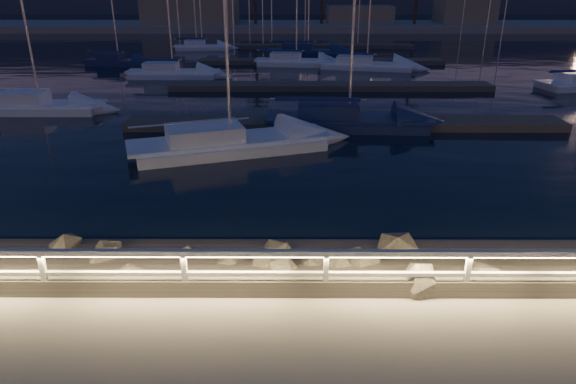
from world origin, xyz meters
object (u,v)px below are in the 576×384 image
sailboat_i (117,61)px  sailboat_k (306,51)px  sailboat_c (225,142)px  sailboat_a (37,105)px  sailboat_m (201,46)px  sailboat_l (364,64)px  guard_rail (418,263)px  sailboat_j (294,61)px  sailboat_b (344,119)px  sailboat_e (171,72)px

sailboat_i → sailboat_k: 18.23m
sailboat_c → sailboat_i: bearing=97.8°
sailboat_a → sailboat_i: bearing=93.2°
sailboat_i → sailboat_m: size_ratio=0.99×
sailboat_i → sailboat_l: bearing=6.2°
guard_rail → sailboat_i: (-17.99, 36.79, -0.98)m
sailboat_i → sailboat_j: (15.64, -0.02, 0.02)m
sailboat_b → sailboat_e: 18.93m
sailboat_e → sailboat_l: (15.47, 4.41, -0.03)m
sailboat_l → sailboat_m: bearing=154.0°
sailboat_e → sailboat_m: bearing=92.5°
sailboat_e → guard_rail: bearing=-68.0°
guard_rail → sailboat_c: sailboat_c is taller
sailboat_a → sailboat_k: 29.26m
sailboat_a → sailboat_b: (16.99, -3.25, 0.03)m
sailboat_c → sailboat_j: bearing=63.9°
sailboat_a → sailboat_j: sailboat_j is taller
guard_rail → sailboat_k: sailboat_k is taller
sailboat_a → sailboat_k: sailboat_k is taller
sailboat_i → sailboat_j: 15.64m
sailboat_l → sailboat_c: bearing=-98.1°
sailboat_l → sailboat_a: bearing=-128.9°
sailboat_a → sailboat_l: (20.54, 15.85, -0.02)m
sailboat_a → sailboat_m: size_ratio=1.14×
sailboat_c → sailboat_e: sailboat_c is taller
sailboat_k → sailboat_i: bearing=-150.6°
sailboat_e → sailboat_j: (9.54, 6.22, -0.02)m
sailboat_k → sailboat_m: (-11.30, 4.41, -0.03)m
guard_rail → sailboat_e: bearing=111.3°
guard_rail → sailboat_b: sailboat_b is taller
sailboat_a → sailboat_l: bearing=37.5°
sailboat_i → sailboat_m: bearing=74.9°
sailboat_c → sailboat_i: (-12.48, 24.87, -0.05)m
sailboat_e → sailboat_k: (10.77, 13.16, -0.01)m
sailboat_a → sailboat_e: bearing=66.0°
sailboat_a → sailboat_l: size_ratio=0.87×
sailboat_a → guard_rail: bearing=-48.6°
sailboat_c → sailboat_i: 27.83m
sailboat_a → sailboat_b: size_ratio=0.84×
guard_rail → sailboat_a: size_ratio=3.71×
sailboat_k → sailboat_l: bearing=-54.7°
sailboat_e → sailboat_j: sailboat_j is taller
guard_rail → sailboat_j: (-2.35, 36.77, -0.95)m
sailboat_l → sailboat_k: bearing=131.7°
sailboat_m → sailboat_e: bearing=-92.7°
sailboat_i → sailboat_l: (21.57, -1.84, 0.01)m
sailboat_b → sailboat_l: size_ratio=1.03×
guard_rail → sailboat_k: size_ratio=3.19×
sailboat_j → sailboat_k: bearing=87.0°
guard_rail → sailboat_m: (-12.42, 48.12, -0.98)m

